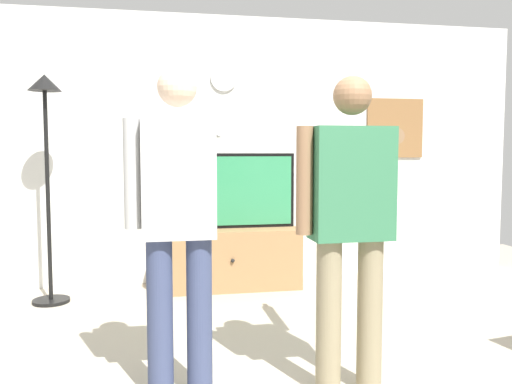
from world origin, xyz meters
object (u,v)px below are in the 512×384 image
tv_stand (229,258)px  person_standing_nearer_lamp (179,213)px  floor_lamp (46,141)px  person_standing_nearer_couch (350,214)px  wall_clock (224,78)px  television (228,191)px  framed_picture (395,128)px

tv_stand → person_standing_nearer_lamp: bearing=-104.7°
tv_stand → floor_lamp: 1.99m
person_standing_nearer_couch → floor_lamp: bearing=132.6°
wall_clock → floor_lamp: bearing=-162.5°
television → person_standing_nearer_lamp: bearing=-104.5°
framed_picture → person_standing_nearer_couch: size_ratio=0.37×
wall_clock → framed_picture: bearing=0.2°
television → person_standing_nearer_couch: size_ratio=0.76×
television → floor_lamp: (-1.62, -0.27, 0.48)m
tv_stand → television: bearing=90.0°
tv_stand → person_standing_nearer_couch: person_standing_nearer_couch is taller
floor_lamp → television: bearing=9.4°
tv_stand → wall_clock: (0.00, 0.29, 1.78)m
television → person_standing_nearer_lamp: size_ratio=0.74×
wall_clock → person_standing_nearer_couch: 2.88m
television → framed_picture: framed_picture is taller
wall_clock → floor_lamp: 1.82m
framed_picture → person_standing_nearer_lamp: size_ratio=0.36×
framed_picture → floor_lamp: floor_lamp is taller
tv_stand → floor_lamp: size_ratio=0.69×
wall_clock → person_standing_nearer_lamp: wall_clock is taller
person_standing_nearer_lamp → framed_picture: bearing=45.9°
framed_picture → floor_lamp: size_ratio=0.32×
person_standing_nearer_lamp → person_standing_nearer_couch: size_ratio=1.02×
tv_stand → wall_clock: 1.81m
television → person_standing_nearer_couch: 2.43m
wall_clock → person_standing_nearer_couch: bearing=-82.7°
person_standing_nearer_lamp → television: bearing=75.5°
television → floor_lamp: bearing=-170.6°
tv_stand → floor_lamp: floor_lamp is taller
wall_clock → floor_lamp: size_ratio=0.13×
wall_clock → person_standing_nearer_lamp: bearing=-103.1°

